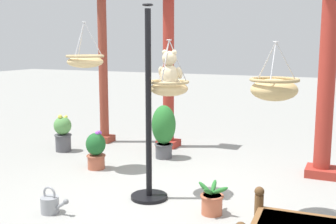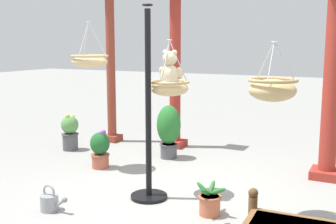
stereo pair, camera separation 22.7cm
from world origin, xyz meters
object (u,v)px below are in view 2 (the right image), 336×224
(hanging_basket_with_teddy, at_px, (169,87))
(hanging_basket_right_low, at_px, (273,89))
(greenhouse_pillar_far_back, at_px, (175,73))
(greenhouse_pillar_left, at_px, (332,77))
(potted_plant_fern_front, at_px, (169,129))
(potted_plant_tall_leafy, at_px, (70,132))
(greenhouse_pillar_right, at_px, (111,71))
(potted_plant_small_succulent, at_px, (210,202))
(hanging_basket_left_high, at_px, (90,60))
(teddy_bear, at_px, (170,71))
(watering_can, at_px, (50,202))
(potted_plant_flowering_red, at_px, (100,149))
(display_pole_central, at_px, (149,142))

(hanging_basket_with_teddy, bearing_deg, hanging_basket_right_low, -8.76)
(hanging_basket_with_teddy, height_order, greenhouse_pillar_far_back, greenhouse_pillar_far_back)
(greenhouse_pillar_left, distance_m, potted_plant_fern_front, 2.58)
(hanging_basket_with_teddy, distance_m, potted_plant_tall_leafy, 2.94)
(hanging_basket_with_teddy, relative_size, potted_plant_tall_leafy, 1.03)
(greenhouse_pillar_right, height_order, greenhouse_pillar_far_back, greenhouse_pillar_right)
(hanging_basket_right_low, xyz_separation_m, potted_plant_small_succulent, (-0.58, -0.20, -1.24))
(hanging_basket_left_high, bearing_deg, greenhouse_pillar_left, 18.87)
(hanging_basket_right_low, relative_size, potted_plant_tall_leafy, 0.93)
(hanging_basket_left_high, distance_m, greenhouse_pillar_far_back, 1.85)
(hanging_basket_with_teddy, height_order, greenhouse_pillar_left, greenhouse_pillar_left)
(hanging_basket_with_teddy, bearing_deg, potted_plant_small_succulent, -29.73)
(teddy_bear, relative_size, potted_plant_tall_leafy, 0.68)
(potted_plant_tall_leafy, relative_size, watering_can, 1.86)
(greenhouse_pillar_left, bearing_deg, potted_plant_flowering_red, -161.88)
(hanging_basket_right_low, bearing_deg, potted_plant_small_succulent, -161.36)
(potted_plant_tall_leafy, bearing_deg, watering_can, -54.82)
(teddy_bear, relative_size, potted_plant_small_succulent, 1.13)
(greenhouse_pillar_left, distance_m, greenhouse_pillar_right, 3.95)
(hanging_basket_left_high, relative_size, potted_plant_small_succulent, 1.66)
(potted_plant_fern_front, relative_size, watering_can, 2.48)
(hanging_basket_with_teddy, distance_m, potted_plant_fern_front, 1.84)
(greenhouse_pillar_left, bearing_deg, hanging_basket_left_high, -161.13)
(potted_plant_fern_front, bearing_deg, hanging_basket_left_high, -126.44)
(greenhouse_pillar_right, distance_m, greenhouse_pillar_far_back, 1.27)
(hanging_basket_left_high, bearing_deg, potted_plant_flowering_red, 40.63)
(potted_plant_flowering_red, distance_m, watering_can, 1.68)
(greenhouse_pillar_left, xyz_separation_m, potted_plant_tall_leafy, (-4.18, -0.36, -1.08))
(potted_plant_flowering_red, height_order, potted_plant_tall_leafy, potted_plant_tall_leafy)
(greenhouse_pillar_right, relative_size, potted_plant_tall_leafy, 4.28)
(greenhouse_pillar_left, bearing_deg, watering_can, -134.95)
(hanging_basket_right_low, distance_m, potted_plant_tall_leafy, 4.16)
(hanging_basket_left_high, bearing_deg, hanging_basket_right_low, -12.87)
(greenhouse_pillar_right, distance_m, potted_plant_flowering_red, 2.04)
(hanging_basket_with_teddy, bearing_deg, watering_can, -130.73)
(hanging_basket_right_low, bearing_deg, watering_can, -157.95)
(display_pole_central, bearing_deg, potted_plant_tall_leafy, 149.32)
(potted_plant_fern_front, relative_size, potted_plant_tall_leafy, 1.34)
(potted_plant_flowering_red, bearing_deg, potted_plant_tall_leafy, 149.82)
(teddy_bear, distance_m, potted_plant_fern_front, 1.92)
(hanging_basket_left_high, bearing_deg, hanging_basket_with_teddy, -16.24)
(potted_plant_fern_front, bearing_deg, greenhouse_pillar_right, 158.54)
(hanging_basket_right_low, xyz_separation_m, greenhouse_pillar_far_back, (-2.26, 2.39, -0.06))
(teddy_bear, xyz_separation_m, watering_can, (-0.94, -1.11, -1.41))
(potted_plant_fern_front, relative_size, potted_plant_small_succulent, 2.22)
(teddy_bear, height_order, watering_can, teddy_bear)
(potted_plant_fern_front, bearing_deg, potted_plant_tall_leafy, -170.26)
(hanging_basket_right_low, relative_size, greenhouse_pillar_right, 0.22)
(greenhouse_pillar_left, bearing_deg, greenhouse_pillar_right, 172.26)
(hanging_basket_left_high, height_order, potted_plant_small_succulent, hanging_basket_left_high)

